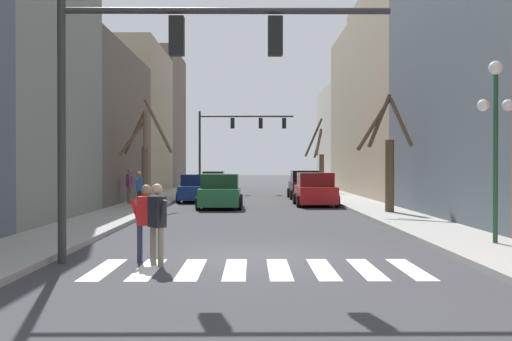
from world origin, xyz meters
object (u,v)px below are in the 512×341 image
(car_parked_right_far, at_px, (220,192))
(pedestrian_waiting_at_curb, at_px, (130,183))
(traffic_signal_near, at_px, (161,65))
(street_tree_right_mid, at_px, (145,157))
(car_driving_away_lane, at_px, (214,182))
(car_parked_left_near, at_px, (197,189))
(street_tree_right_near, at_px, (320,160))
(street_tree_left_near, at_px, (388,158))
(traffic_signal_far, at_px, (235,132))
(pedestrian_on_left_sidewalk, at_px, (146,216))
(pedestrian_on_right_sidewalk, at_px, (139,187))
(street_lamp_right_corner, at_px, (496,115))
(car_at_intersection, at_px, (305,186))
(car_driving_toward_lane, at_px, (315,190))
(pedestrian_crossing_street, at_px, (157,217))

(car_parked_right_far, distance_m, pedestrian_waiting_at_curb, 4.92)
(traffic_signal_near, xyz_separation_m, street_tree_right_mid, (-3.37, 16.90, -1.73))
(car_driving_away_lane, bearing_deg, street_tree_right_mid, 174.13)
(car_parked_right_far, relative_size, pedestrian_waiting_at_curb, 2.35)
(car_parked_left_near, xyz_separation_m, car_driving_away_lane, (0.00, 15.48, 0.01))
(car_parked_right_far, height_order, street_tree_right_near, street_tree_right_near)
(car_driving_away_lane, height_order, street_tree_left_near, street_tree_left_near)
(street_tree_left_near, bearing_deg, pedestrian_waiting_at_curb, 155.14)
(traffic_signal_far, height_order, pedestrian_waiting_at_curb, traffic_signal_far)
(pedestrian_on_left_sidewalk, xyz_separation_m, street_tree_left_near, (8.14, 12.18, 1.45))
(traffic_signal_near, bearing_deg, car_parked_left_near, 93.14)
(car_parked_right_far, distance_m, pedestrian_on_right_sidewalk, 4.32)
(car_parked_right_far, xyz_separation_m, street_tree_left_near, (7.36, -4.45, 1.67))
(street_tree_right_mid, distance_m, street_tree_right_near, 19.54)
(car_parked_right_far, bearing_deg, traffic_signal_near, -1.42)
(car_driving_away_lane, relative_size, street_tree_right_mid, 0.92)
(traffic_signal_far, bearing_deg, street_lamp_right_corner, -76.89)
(pedestrian_on_left_sidewalk, height_order, street_tree_right_near, street_tree_right_near)
(street_tree_left_near, relative_size, street_tree_right_near, 0.90)
(car_parked_right_far, bearing_deg, car_parked_left_near, -163.22)
(traffic_signal_far, height_order, car_parked_left_near, traffic_signal_far)
(traffic_signal_near, distance_m, car_parked_left_near, 22.61)
(traffic_signal_far, height_order, street_tree_right_near, traffic_signal_far)
(pedestrian_on_right_sidewalk, bearing_deg, street_tree_left_near, -97.95)
(car_parked_right_far, xyz_separation_m, car_at_intersection, (5.00, 8.78, 0.04))
(car_parked_right_far, relative_size, car_driving_away_lane, 0.88)
(traffic_signal_far, relative_size, car_driving_toward_lane, 1.76)
(traffic_signal_far, relative_size, pedestrian_waiting_at_curb, 4.16)
(traffic_signal_near, relative_size, car_driving_toward_lane, 1.67)
(street_tree_right_mid, distance_m, street_tree_left_near, 12.02)
(street_tree_right_mid, bearing_deg, pedestrian_waiting_at_curb, 130.96)
(traffic_signal_near, distance_m, pedestrian_on_left_sidewalk, 3.33)
(traffic_signal_near, height_order, pedestrian_waiting_at_curb, traffic_signal_near)
(traffic_signal_far, distance_m, street_tree_right_mid, 18.44)
(street_lamp_right_corner, height_order, car_parked_left_near, street_lamp_right_corner)
(street_lamp_right_corner, relative_size, street_tree_left_near, 0.92)
(car_parked_right_far, relative_size, street_tree_right_near, 0.76)
(traffic_signal_far, distance_m, car_at_intersection, 11.05)
(car_at_intersection, xyz_separation_m, pedestrian_on_left_sidewalk, (-5.77, -25.41, 0.18))
(street_tree_right_mid, bearing_deg, street_tree_right_near, 57.01)
(street_tree_right_mid, relative_size, street_tree_left_near, 1.05)
(traffic_signal_near, height_order, street_lamp_right_corner, traffic_signal_near)
(pedestrian_waiting_at_curb, bearing_deg, car_driving_away_lane, -43.16)
(traffic_signal_far, bearing_deg, car_at_intersection, -62.36)
(pedestrian_crossing_street, bearing_deg, street_tree_left_near, -70.53)
(traffic_signal_far, relative_size, street_tree_left_near, 1.50)
(street_lamp_right_corner, distance_m, car_driving_away_lane, 36.87)
(pedestrian_waiting_at_curb, bearing_deg, traffic_signal_near, 159.34)
(pedestrian_waiting_at_curb, bearing_deg, street_tree_right_near, -71.44)
(car_driving_away_lane, xyz_separation_m, street_tree_right_mid, (-2.15, -20.87, 1.81))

